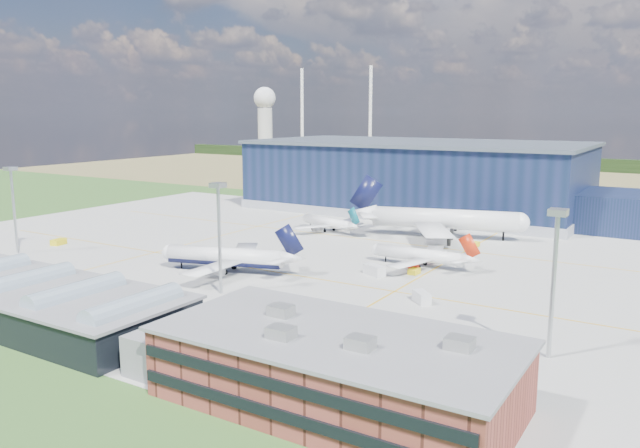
# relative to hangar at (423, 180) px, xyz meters

# --- Properties ---
(ground) EXTENTS (600.00, 600.00, 0.00)m
(ground) POSITION_rel_hangar_xyz_m (-2.81, -94.80, -11.62)
(ground) COLOR #325921
(ground) RESTS_ON ground
(apron) EXTENTS (220.00, 160.00, 0.08)m
(apron) POSITION_rel_hangar_xyz_m (-2.81, -84.80, -11.59)
(apron) COLOR #979792
(apron) RESTS_ON ground
(farmland) EXTENTS (600.00, 220.00, 0.01)m
(farmland) POSITION_rel_hangar_xyz_m (-2.81, 125.20, -11.62)
(farmland) COLOR olive
(farmland) RESTS_ON ground
(treeline) EXTENTS (600.00, 8.00, 8.00)m
(treeline) POSITION_rel_hangar_xyz_m (-2.81, 205.20, -7.62)
(treeline) COLOR black
(treeline) RESTS_ON ground
(horizon_dressing) EXTENTS (440.20, 18.00, 70.00)m
(horizon_dressing) POSITION_rel_hangar_xyz_m (-194.11, 199.58, 22.58)
(horizon_dressing) COLOR white
(horizon_dressing) RESTS_ON ground
(hangar) EXTENTS (145.00, 62.00, 26.10)m
(hangar) POSITION_rel_hangar_xyz_m (0.00, 0.00, 0.00)
(hangar) COLOR #101D37
(hangar) RESTS_ON ground
(ops_building) EXTENTS (46.00, 23.00, 10.90)m
(ops_building) POSITION_rel_hangar_xyz_m (52.20, -154.81, -6.82)
(ops_building) COLOR brown
(ops_building) RESTS_ON ground
(glass_concourse) EXTENTS (78.00, 23.00, 8.60)m
(glass_concourse) POSITION_rel_hangar_xyz_m (-9.26, -154.80, -7.93)
(glass_concourse) COLOR black
(glass_concourse) RESTS_ON ground
(light_mast_west) EXTENTS (2.60, 2.60, 23.00)m
(light_mast_west) POSITION_rel_hangar_xyz_m (-62.81, -124.80, 3.82)
(light_mast_west) COLOR #A8ABAF
(light_mast_west) RESTS_ON ground
(light_mast_center) EXTENTS (2.60, 2.60, 23.00)m
(light_mast_center) POSITION_rel_hangar_xyz_m (7.19, -124.80, 3.82)
(light_mast_center) COLOR #A8ABAF
(light_mast_center) RESTS_ON ground
(light_mast_east) EXTENTS (2.60, 2.60, 23.00)m
(light_mast_east) POSITION_rel_hangar_xyz_m (72.19, -124.80, 3.82)
(light_mast_east) COLOR #A8ABAF
(light_mast_east) RESTS_ON ground
(airliner_navy) EXTENTS (44.65, 44.12, 11.79)m
(airliner_navy) POSITION_rel_hangar_xyz_m (-3.62, -110.65, -5.72)
(airliner_navy) COLOR white
(airliner_navy) RESTS_ON ground
(airliner_red) EXTENTS (28.28, 27.67, 9.20)m
(airliner_red) POSITION_rel_hangar_xyz_m (33.08, -82.33, -7.01)
(airliner_red) COLOR white
(airliner_red) RESTS_ON ground
(airliner_widebody) EXTENTS (66.25, 65.42, 17.66)m
(airliner_widebody) POSITION_rel_hangar_xyz_m (25.70, -45.72, -2.78)
(airliner_widebody) COLOR white
(airliner_widebody) RESTS_ON ground
(airliner_regional) EXTENTS (33.20, 32.82, 8.71)m
(airliner_regional) POSITION_rel_hangar_xyz_m (-9.18, -54.80, -7.26)
(airliner_regional) COLOR white
(airliner_regional) RESTS_ON ground
(gse_tug_a) EXTENTS (3.22, 4.45, 1.68)m
(gse_tug_a) POSITION_rel_hangar_xyz_m (-63.11, -112.24, -10.77)
(gse_tug_a) COLOR yellow
(gse_tug_a) RESTS_ON ground
(gse_tug_b) EXTENTS (2.21, 3.13, 1.30)m
(gse_tug_b) POSITION_rel_hangar_xyz_m (34.95, -89.43, -10.97)
(gse_tug_b) COLOR yellow
(gse_tug_b) RESTS_ON ground
(gse_van_a) EXTENTS (6.11, 4.63, 2.44)m
(gse_van_a) POSITION_rel_hangar_xyz_m (27.59, -95.25, -10.39)
(gse_van_a) COLOR silver
(gse_van_a) RESTS_ON ground
(gse_cart_a) EXTENTS (2.57, 3.49, 1.40)m
(gse_cart_a) POSITION_rel_hangar_xyz_m (33.55, -68.78, -10.92)
(gse_cart_a) COLOR silver
(gse_cart_a) RESTS_ON ground
(gse_van_b) EXTENTS (5.03, 5.06, 2.24)m
(gse_van_b) POSITION_rel_hangar_xyz_m (44.94, -109.03, -10.49)
(gse_van_b) COLOR silver
(gse_van_b) RESTS_ON ground
(gse_tug_c) EXTENTS (2.03, 3.19, 1.38)m
(gse_tug_c) POSITION_rel_hangar_xyz_m (37.52, -53.15, -10.93)
(gse_tug_c) COLOR yellow
(gse_tug_c) RESTS_ON ground
(gse_van_c) EXTENTS (4.76, 2.75, 2.17)m
(gse_van_c) POSITION_rel_hangar_xyz_m (56.59, -140.80, -10.53)
(gse_van_c) COLOR silver
(gse_van_c) RESTS_ON ground
(car_a) EXTENTS (3.57, 2.50, 1.13)m
(car_a) POSITION_rel_hangar_xyz_m (39.69, -142.80, -11.05)
(car_a) COLOR #99999E
(car_a) RESTS_ON ground
(car_b) EXTENTS (3.53, 1.58, 1.12)m
(car_b) POSITION_rel_hangar_xyz_m (38.64, -142.80, -11.05)
(car_b) COLOR #99999E
(car_b) RESTS_ON ground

